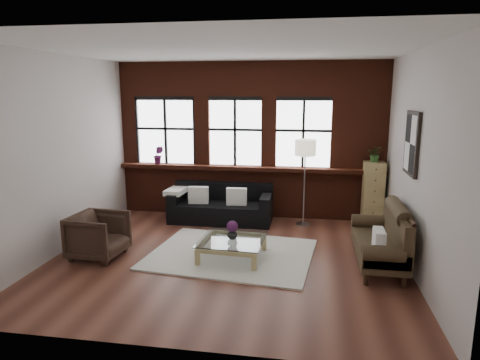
# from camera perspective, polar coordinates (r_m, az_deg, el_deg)

# --- Properties ---
(floor) EXTENTS (5.50, 5.50, 0.00)m
(floor) POSITION_cam_1_polar(r_m,az_deg,el_deg) (6.93, -1.64, -10.34)
(floor) COLOR #52291E
(floor) RESTS_ON ground
(ceiling) EXTENTS (5.50, 5.50, 0.00)m
(ceiling) POSITION_cam_1_polar(r_m,az_deg,el_deg) (6.44, -1.81, 17.05)
(ceiling) COLOR white
(ceiling) RESTS_ON ground
(wall_back) EXTENTS (5.50, 0.00, 5.50)m
(wall_back) POSITION_cam_1_polar(r_m,az_deg,el_deg) (8.94, 1.32, 5.30)
(wall_back) COLOR beige
(wall_back) RESTS_ON ground
(wall_front) EXTENTS (5.50, 0.00, 5.50)m
(wall_front) POSITION_cam_1_polar(r_m,az_deg,el_deg) (4.12, -8.31, -2.50)
(wall_front) COLOR beige
(wall_front) RESTS_ON ground
(wall_left) EXTENTS (0.00, 5.00, 5.00)m
(wall_left) POSITION_cam_1_polar(r_m,az_deg,el_deg) (7.51, -22.82, 3.15)
(wall_left) COLOR beige
(wall_left) RESTS_ON ground
(wall_right) EXTENTS (0.00, 5.00, 5.00)m
(wall_right) POSITION_cam_1_polar(r_m,az_deg,el_deg) (6.56, 22.60, 2.04)
(wall_right) COLOR beige
(wall_right) RESTS_ON ground
(brick_backwall) EXTENTS (5.50, 0.12, 3.20)m
(brick_backwall) POSITION_cam_1_polar(r_m,az_deg,el_deg) (8.88, 1.27, 5.26)
(brick_backwall) COLOR #562114
(brick_backwall) RESTS_ON floor
(sill_ledge) EXTENTS (5.50, 0.30, 0.08)m
(sill_ledge) POSITION_cam_1_polar(r_m,az_deg,el_deg) (8.88, 1.17, 1.60)
(sill_ledge) COLOR #562114
(sill_ledge) RESTS_ON brick_backwall
(window_left) EXTENTS (1.38, 0.10, 1.50)m
(window_left) POSITION_cam_1_polar(r_m,az_deg,el_deg) (9.30, -9.84, 6.31)
(window_left) COLOR black
(window_left) RESTS_ON brick_backwall
(window_mid) EXTENTS (1.38, 0.10, 1.50)m
(window_mid) POSITION_cam_1_polar(r_m,az_deg,el_deg) (8.92, -0.64, 6.26)
(window_mid) COLOR black
(window_mid) RESTS_ON brick_backwall
(window_right) EXTENTS (1.38, 0.10, 1.50)m
(window_right) POSITION_cam_1_polar(r_m,az_deg,el_deg) (8.79, 8.44, 6.05)
(window_right) COLOR black
(window_right) RESTS_ON brick_backwall
(wall_poster) EXTENTS (0.05, 0.74, 0.94)m
(wall_poster) POSITION_cam_1_polar(r_m,az_deg,el_deg) (6.81, 21.95, 4.54)
(wall_poster) COLOR black
(wall_poster) RESTS_ON wall_right
(shag_rug) EXTENTS (2.76, 2.27, 0.03)m
(shag_rug) POSITION_cam_1_polar(r_m,az_deg,el_deg) (7.05, -1.13, -9.82)
(shag_rug) COLOR beige
(shag_rug) RESTS_ON floor
(dark_sofa) EXTENTS (2.05, 0.83, 0.74)m
(dark_sofa) POSITION_cam_1_polar(r_m,az_deg,el_deg) (8.67, -2.57, -3.19)
(dark_sofa) COLOR black
(dark_sofa) RESTS_ON floor
(pillow_a) EXTENTS (0.41, 0.18, 0.34)m
(pillow_a) POSITION_cam_1_polar(r_m,az_deg,el_deg) (8.63, -5.57, -2.01)
(pillow_a) COLOR white
(pillow_a) RESTS_ON dark_sofa
(pillow_b) EXTENTS (0.41, 0.16, 0.34)m
(pillow_b) POSITION_cam_1_polar(r_m,az_deg,el_deg) (8.47, -0.45, -2.22)
(pillow_b) COLOR white
(pillow_b) RESTS_ON dark_sofa
(vintage_settee) EXTENTS (0.75, 1.68, 0.90)m
(vintage_settee) POSITION_cam_1_polar(r_m,az_deg,el_deg) (6.81, 17.99, -7.30)
(vintage_settee) COLOR #372B19
(vintage_settee) RESTS_ON floor
(pillow_settee) EXTENTS (0.15, 0.38, 0.34)m
(pillow_settee) POSITION_cam_1_polar(r_m,az_deg,el_deg) (6.29, 18.02, -7.81)
(pillow_settee) COLOR white
(pillow_settee) RESTS_ON vintage_settee
(armchair) EXTENTS (0.85, 0.83, 0.72)m
(armchair) POSITION_cam_1_polar(r_m,az_deg,el_deg) (7.20, -18.36, -7.04)
(armchair) COLOR black
(armchair) RESTS_ON floor
(coffee_table) EXTENTS (1.05, 1.05, 0.34)m
(coffee_table) POSITION_cam_1_polar(r_m,az_deg,el_deg) (6.86, -1.02, -9.15)
(coffee_table) COLOR tan
(coffee_table) RESTS_ON shag_rug
(vase) EXTENTS (0.19, 0.19, 0.17)m
(vase) POSITION_cam_1_polar(r_m,az_deg,el_deg) (6.77, -1.03, -7.17)
(vase) COLOR #B2B2B2
(vase) RESTS_ON coffee_table
(flowers) EXTENTS (0.18, 0.18, 0.18)m
(flowers) POSITION_cam_1_polar(r_m,az_deg,el_deg) (6.73, -1.03, -6.19)
(flowers) COLOR #521C4E
(flowers) RESTS_ON vase
(drawer_chest) EXTENTS (0.39, 0.39, 1.27)m
(drawer_chest) POSITION_cam_1_polar(r_m,az_deg,el_deg) (8.76, 17.30, -1.80)
(drawer_chest) COLOR tan
(drawer_chest) RESTS_ON floor
(potted_plant_top) EXTENTS (0.35, 0.33, 0.31)m
(potted_plant_top) POSITION_cam_1_polar(r_m,az_deg,el_deg) (8.62, 17.62, 3.32)
(potted_plant_top) COLOR #2D5923
(potted_plant_top) RESTS_ON drawer_chest
(floor_lamp) EXTENTS (0.40, 0.40, 1.85)m
(floor_lamp) POSITION_cam_1_polar(r_m,az_deg,el_deg) (8.40, 8.59, 0.08)
(floor_lamp) COLOR #A5A5A8
(floor_lamp) RESTS_ON floor
(sill_plant) EXTENTS (0.24, 0.20, 0.39)m
(sill_plant) POSITION_cam_1_polar(r_m,az_deg,el_deg) (9.28, -10.82, 3.30)
(sill_plant) COLOR #521C4E
(sill_plant) RESTS_ON sill_ledge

